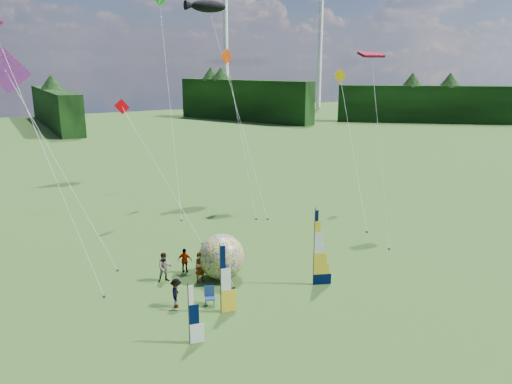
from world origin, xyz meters
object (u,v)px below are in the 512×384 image
feather_banner_main (314,248)px  bol_inflatable (222,257)px  camp_chair (210,297)px  spectator_b (165,267)px  kite_whale (236,96)px  spectator_a (200,267)px  spectator_c (176,293)px  side_banner_left (221,280)px  side_banner_far (189,315)px  spectator_d (185,261)px

feather_banner_main → bol_inflatable: feather_banner_main is taller
camp_chair → feather_banner_main: bearing=13.8°
spectator_b → kite_whale: size_ratio=0.09×
spectator_a → spectator_c: size_ratio=1.16×
side_banner_left → side_banner_far: (-2.51, -1.95, -0.37)m
feather_banner_main → spectator_b: 8.74m
bol_inflatable → spectator_c: (-3.63, -2.09, -0.58)m
bol_inflatable → spectator_a: 1.40m
spectator_d → camp_chair: spectator_d is taller
spectator_c → camp_chair: (1.58, -0.73, -0.28)m
spectator_a → camp_chair: size_ratio=1.80×
side_banner_far → spectator_b: (1.29, 7.01, -0.58)m
spectator_a → spectator_c: (-2.31, -2.22, -0.13)m
spectator_b → camp_chair: size_ratio=1.75×
side_banner_far → side_banner_left: bearing=49.2°
feather_banner_main → spectator_c: 8.05m
spectator_b → bol_inflatable: bearing=-12.2°
bol_inflatable → spectator_b: 3.36m
feather_banner_main → side_banner_left: feather_banner_main is taller
spectator_b → camp_chair: (1.05, -4.02, -0.38)m
side_banner_left → camp_chair: bearing=113.0°
spectator_c → side_banner_left: bearing=-109.9°
side_banner_left → spectator_c: bearing=148.6°
spectator_d → kite_whale: bearing=-93.4°
spectator_a → kite_whale: kite_whale is taller
spectator_b → camp_chair: 4.18m
bol_inflatable → spectator_d: size_ratio=1.76×
spectator_d → spectator_a: bearing=134.6°
bol_inflatable → spectator_c: size_ratio=1.74×
spectator_a → spectator_c: spectator_a is taller
feather_banner_main → camp_chair: feather_banner_main is taller
feather_banner_main → side_banner_left: 6.08m
spectator_b → spectator_d: 1.62m
kite_whale → feather_banner_main: bearing=-111.1°
side_banner_left → kite_whale: size_ratio=0.19×
bol_inflatable → kite_whale: size_ratio=0.14×
side_banner_far → bol_inflatable: size_ratio=1.08×
spectator_a → bol_inflatable: bearing=-8.1°
spectator_b → spectator_d: spectator_b is taller
spectator_c → kite_whale: size_ratio=0.08×
spectator_a → spectator_d: (-0.29, 1.71, -0.13)m
side_banner_left → kite_whale: kite_whale is taller
feather_banner_main → bol_inflatable: bearing=162.0°
spectator_b → kite_whale: 19.55m
feather_banner_main → camp_chair: (-6.22, 0.63, -1.75)m
side_banner_far → spectator_a: size_ratio=1.61×
side_banner_left → spectator_c: 2.69m
bol_inflatable → spectator_c: bol_inflatable is taller
bol_inflatable → spectator_a: size_ratio=1.50×
feather_banner_main → kite_whale: 19.75m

